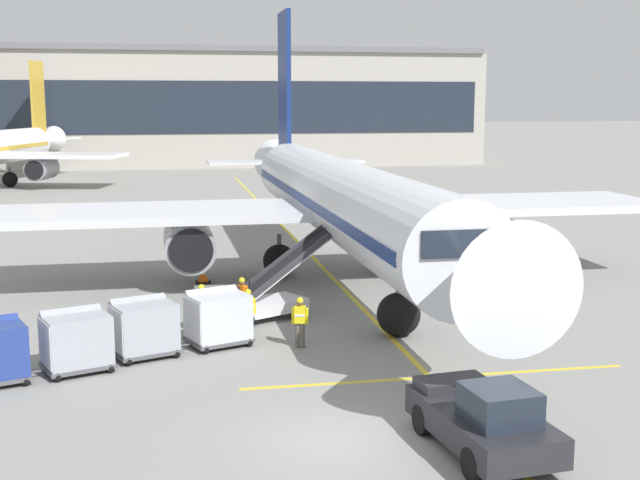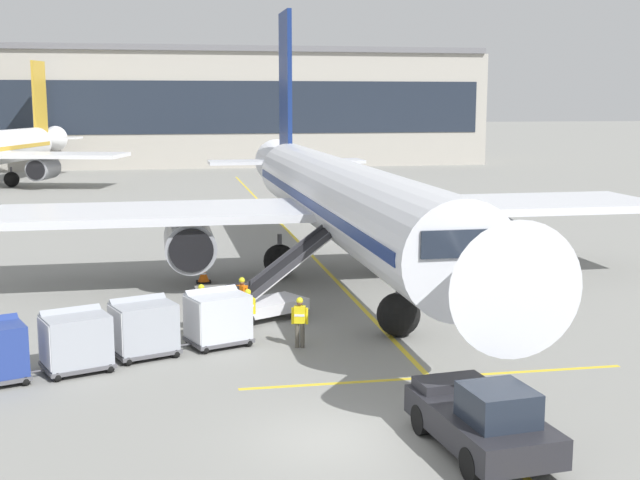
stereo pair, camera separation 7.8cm
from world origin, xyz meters
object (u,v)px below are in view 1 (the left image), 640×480
Objects in this scene: parked_airplane at (338,200)px; safety_cone_engine_keepout at (231,301)px; ground_crew_by_loader at (242,297)px; ground_crew_wingwalker at (202,305)px; belt_loader at (266,295)px; baggage_cart_lead at (217,317)px; ground_crew_by_carts at (300,319)px; baggage_cart_second at (143,327)px; pushback_tug at (484,419)px; ground_crew_marshaller at (248,310)px; baggage_cart_third at (76,340)px; safety_cone_wingtip at (203,275)px.

safety_cone_engine_keepout is at bearing -136.29° from parked_airplane.
ground_crew_by_loader is 1.81m from ground_crew_wingwalker.
baggage_cart_lead is at bearing -122.62° from belt_loader.
ground_crew_by_carts is at bearing -16.64° from baggage_cart_lead.
baggage_cart_second is 0.61× the size of pushback_tug.
baggage_cart_lead reaches higher than safety_cone_engine_keepout.
ground_crew_marshaller is 1.00× the size of ground_crew_wingwalker.
ground_crew_wingwalker is (-6.74, -8.16, -2.73)m from parked_airplane.
belt_loader is at bearing 25.74° from ground_crew_by_loader.
pushback_tug is 13.62m from ground_crew_by_loader.
belt_loader is 1.11× the size of pushback_tug.
baggage_cart_third is at bearing -149.75° from baggage_cart_second.
belt_loader is 4.11m from ground_crew_by_carts.
safety_cone_wingtip is at bearing 98.70° from safety_cone_engine_keepout.
safety_cone_wingtip is (-6.29, 0.23, -3.36)m from parked_airplane.
belt_loader is 6.80× the size of safety_cone_engine_keepout.
baggage_cart_second is at bearing -102.50° from safety_cone_wingtip.
ground_crew_wingwalker is at bearing 140.10° from ground_crew_by_carts.
ground_crew_wingwalker is at bearing -113.48° from safety_cone_engine_keepout.
parked_airplane reaches higher than baggage_cart_second.
parked_airplane is at bearing 51.07° from baggage_cart_second.
ground_crew_by_loader is at bearing 31.36° from ground_crew_wingwalker.
ground_crew_marshaller is at bearing 135.26° from ground_crew_by_carts.
ground_crew_by_carts is 4.12m from ground_crew_wingwalker.
belt_loader is 6.85× the size of safety_cone_wingtip.
baggage_cart_second is 1.62× the size of ground_crew_by_carts.
pushback_tug is (5.60, -10.08, -0.17)m from baggage_cart_lead.
baggage_cart_second is at bearing -127.00° from ground_crew_wingwalker.
ground_crew_by_loader is (-0.98, -0.47, 0.09)m from belt_loader.
ground_crew_by_loader is 2.31× the size of safety_cone_engine_keepout.
ground_crew_marshaller is (-4.48, 10.85, 0.17)m from pushback_tug.
belt_loader reaches higher than ground_crew_wingwalker.
belt_loader reaches higher than safety_cone_wingtip.
parked_airplane reaches higher than safety_cone_wingtip.
baggage_cart_second is 1.62× the size of ground_crew_by_loader.
baggage_cart_second reaches higher than ground_crew_by_carts.
safety_cone_wingtip is at bearing 86.96° from ground_crew_wingwalker.
pushback_tug reaches higher than ground_crew_by_loader.
ground_crew_marshaller is (3.57, 1.59, -0.00)m from baggage_cart_second.
belt_loader is 8.39m from baggage_cart_third.
belt_loader reaches higher than pushback_tug.
belt_loader is 2.94× the size of ground_crew_by_carts.
belt_loader is 1.82× the size of baggage_cart_third.
baggage_cart_third is at bearing -170.57° from ground_crew_by_carts.
ground_crew_by_carts is 5.93m from safety_cone_engine_keepout.
ground_crew_marshaller is 4.07m from safety_cone_engine_keepout.
safety_cone_engine_keepout is (1.28, 2.94, -0.63)m from ground_crew_wingwalker.
ground_crew_by_carts is at bearing -65.76° from ground_crew_by_loader.
ground_crew_by_carts is at bearing -76.18° from safety_cone_wingtip.
parked_airplane is 14.26× the size of baggage_cart_lead.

